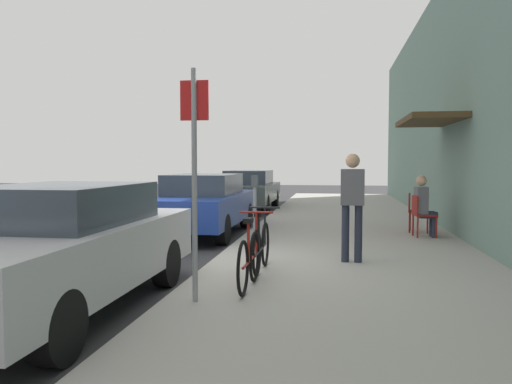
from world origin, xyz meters
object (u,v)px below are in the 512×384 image
parked_car_2 (248,189)px  bicycle_0 (260,248)px  parked_car_0 (58,246)px  street_sign (194,166)px  pedestrian_standing (352,199)px  parked_car_1 (203,203)px  cafe_chair_0 (421,213)px  seated_patron_0 (424,204)px  parking_meter (255,205)px  cafe_chair_1 (415,210)px  bicycle_1 (250,257)px

parked_car_2 → bicycle_0: (2.01, -10.75, -0.24)m
parked_car_0 → bicycle_0: size_ratio=2.57×
street_sign → pedestrian_standing: street_sign is taller
parked_car_1 → cafe_chair_0: parked_car_1 is taller
cafe_chair_0 → seated_patron_0: (0.06, 0.01, 0.19)m
parked_car_2 → pedestrian_standing: size_ratio=2.59×
street_sign → bicycle_0: 2.01m
parked_car_1 → bicycle_0: size_ratio=2.57×
parked_car_2 → parking_meter: 8.49m
seated_patron_0 → parked_car_0: bearing=-130.2°
cafe_chair_1 → bicycle_0: bearing=-120.7°
seated_patron_0 → cafe_chair_1: size_ratio=1.48×
parked_car_2 → cafe_chair_1: 7.70m
parked_car_0 → parked_car_1: (-0.00, 6.24, -0.02)m
parked_car_1 → street_sign: (1.50, -5.97, 0.91)m
street_sign → parked_car_2: bearing=96.9°
parked_car_0 → parked_car_1: size_ratio=1.00×
parked_car_0 → parked_car_1: 6.24m
parked_car_2 → parking_meter: bearing=-79.5°
parked_car_0 → pedestrian_standing: pedestrian_standing is taller
street_sign → bicycle_1: street_sign is taller
cafe_chair_1 → pedestrian_standing: pedestrian_standing is taller
bicycle_1 → seated_patron_0: size_ratio=1.33×
parked_car_0 → bicycle_1: size_ratio=2.57×
parked_car_1 → street_sign: bearing=-75.9°
bicycle_0 → cafe_chair_0: bicycle_0 is taller
bicycle_1 → pedestrian_standing: size_ratio=1.01×
parked_car_1 → bicycle_1: 5.53m
street_sign → bicycle_1: 1.50m
parked_car_0 → parking_meter: (1.55, 4.23, 0.14)m
street_sign → bicycle_0: (0.51, 1.56, -1.16)m
seated_patron_0 → pedestrian_standing: 3.37m
parked_car_0 → bicycle_1: bearing=28.5°
parked_car_1 → parking_meter: (1.55, -2.00, 0.16)m
parking_meter → bicycle_1: size_ratio=0.77×
parked_car_0 → street_sign: bearing=10.0°
bicycle_0 → cafe_chair_0: (2.82, 3.97, 0.14)m
seated_patron_0 → cafe_chair_1: seated_patron_0 is taller
bicycle_1 → cafe_chair_0: size_ratio=1.97×
cafe_chair_0 → pedestrian_standing: bearing=-117.1°
parked_car_2 → cafe_chair_1: bearing=-51.2°
parked_car_0 → cafe_chair_0: 7.54m
cafe_chair_1 → parking_meter: bearing=-144.5°
street_sign → cafe_chair_1: bearing=62.2°
parked_car_1 → parked_car_2: (0.00, 6.34, -0.01)m
parking_meter → pedestrian_standing: (1.76, -1.41, 0.23)m
parked_car_2 → cafe_chair_0: parked_car_2 is taller
parked_car_1 → pedestrian_standing: pedestrian_standing is taller
parking_meter → seated_patron_0: bearing=25.0°
parked_car_0 → seated_patron_0: bearing=49.8°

